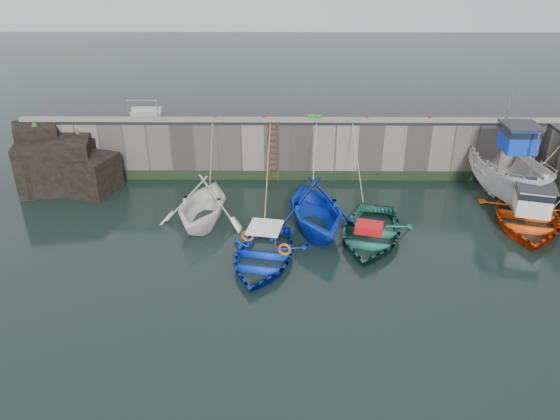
{
  "coord_description": "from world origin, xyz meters",
  "views": [
    {
      "loc": [
        -1.45,
        -16.76,
        11.65
      ],
      "look_at": [
        -1.61,
        3.98,
        1.2
      ],
      "focal_mm": 35.0,
      "sensor_mm": 36.0,
      "label": 1
    }
  ],
  "objects_px": {
    "bollard_d": "(367,119)",
    "bollard_b": "(264,118)",
    "bollard_c": "(316,118)",
    "ladder": "(273,152)",
    "boat_far_orange": "(527,216)",
    "boat_near_navy": "(370,239)",
    "fish_crate": "(314,118)",
    "bollard_a": "(215,118)",
    "boat_near_blue": "(263,262)",
    "boat_far_white": "(506,172)",
    "boat_near_white": "(203,222)",
    "boat_near_blacktrim": "(314,230)",
    "bollard_e": "(430,119)"
  },
  "relations": [
    {
      "from": "bollard_d",
      "to": "bollard_b",
      "type": "bearing_deg",
      "value": 180.0
    },
    {
      "from": "boat_near_white",
      "to": "boat_far_orange",
      "type": "relative_size",
      "value": 0.69
    },
    {
      "from": "bollard_b",
      "to": "bollard_d",
      "type": "height_order",
      "value": "same"
    },
    {
      "from": "ladder",
      "to": "boat_far_white",
      "type": "xyz_separation_m",
      "value": [
        11.5,
        -1.81,
        -0.36
      ]
    },
    {
      "from": "boat_far_orange",
      "to": "bollard_c",
      "type": "xyz_separation_m",
      "value": [
        -9.28,
        5.16,
        2.9
      ]
    },
    {
      "from": "fish_crate",
      "to": "bollard_c",
      "type": "distance_m",
      "value": 0.12
    },
    {
      "from": "fish_crate",
      "to": "bollard_e",
      "type": "distance_m",
      "value": 5.91
    },
    {
      "from": "bollard_d",
      "to": "bollard_c",
      "type": "bearing_deg",
      "value": 180.0
    },
    {
      "from": "fish_crate",
      "to": "bollard_b",
      "type": "height_order",
      "value": "bollard_b"
    },
    {
      "from": "boat_near_blue",
      "to": "bollard_b",
      "type": "bearing_deg",
      "value": 101.81
    },
    {
      "from": "boat_near_navy",
      "to": "bollard_d",
      "type": "distance_m",
      "value": 7.41
    },
    {
      "from": "boat_near_blue",
      "to": "boat_far_orange",
      "type": "distance_m",
      "value": 12.25
    },
    {
      "from": "boat_near_white",
      "to": "bollard_d",
      "type": "bearing_deg",
      "value": 41.21
    },
    {
      "from": "bollard_b",
      "to": "boat_near_blacktrim",
      "type": "bearing_deg",
      "value": -67.62
    },
    {
      "from": "boat_near_white",
      "to": "boat_near_blacktrim",
      "type": "distance_m",
      "value": 5.06
    },
    {
      "from": "ladder",
      "to": "boat_far_orange",
      "type": "height_order",
      "value": "boat_far_orange"
    },
    {
      "from": "boat_near_white",
      "to": "boat_near_blacktrim",
      "type": "bearing_deg",
      "value": 0.25
    },
    {
      "from": "bollard_a",
      "to": "bollard_d",
      "type": "height_order",
      "value": "same"
    },
    {
      "from": "fish_crate",
      "to": "boat_near_blacktrim",
      "type": "bearing_deg",
      "value": -75.54
    },
    {
      "from": "ladder",
      "to": "bollard_c",
      "type": "distance_m",
      "value": 2.81
    },
    {
      "from": "boat_far_white",
      "to": "fish_crate",
      "type": "relative_size",
      "value": 11.83
    },
    {
      "from": "ladder",
      "to": "boat_near_blacktrim",
      "type": "xyz_separation_m",
      "value": [
        1.91,
        -5.52,
        -1.59
      ]
    },
    {
      "from": "boat_near_navy",
      "to": "boat_far_orange",
      "type": "bearing_deg",
      "value": 26.48
    },
    {
      "from": "boat_near_navy",
      "to": "fish_crate",
      "type": "relative_size",
      "value": 8.11
    },
    {
      "from": "boat_far_orange",
      "to": "fish_crate",
      "type": "distance_m",
      "value": 11.12
    },
    {
      "from": "bollard_b",
      "to": "bollard_d",
      "type": "bearing_deg",
      "value": 0.0
    },
    {
      "from": "bollard_a",
      "to": "bollard_d",
      "type": "distance_m",
      "value": 7.8
    },
    {
      "from": "bollard_a",
      "to": "bollard_b",
      "type": "height_order",
      "value": "same"
    },
    {
      "from": "boat_far_white",
      "to": "boat_far_orange",
      "type": "xyz_separation_m",
      "value": [
        -0.02,
        -3.01,
        -0.84
      ]
    },
    {
      "from": "boat_near_blacktrim",
      "to": "bollard_b",
      "type": "height_order",
      "value": "bollard_b"
    },
    {
      "from": "boat_near_white",
      "to": "boat_near_blue",
      "type": "xyz_separation_m",
      "value": [
        2.82,
        -3.33,
        0.0
      ]
    },
    {
      "from": "ladder",
      "to": "fish_crate",
      "type": "relative_size",
      "value": 4.94
    },
    {
      "from": "bollard_a",
      "to": "bollard_c",
      "type": "distance_m",
      "value": 5.2
    },
    {
      "from": "bollard_b",
      "to": "bollard_c",
      "type": "relative_size",
      "value": 1.0
    },
    {
      "from": "boat_far_white",
      "to": "bollard_d",
      "type": "height_order",
      "value": "boat_far_white"
    },
    {
      "from": "boat_near_white",
      "to": "boat_far_white",
      "type": "xyz_separation_m",
      "value": [
        14.61,
        3.02,
        1.24
      ]
    },
    {
      "from": "ladder",
      "to": "bollard_c",
      "type": "xyz_separation_m",
      "value": [
        2.2,
        0.34,
        1.71
      ]
    },
    {
      "from": "ladder",
      "to": "bollard_a",
      "type": "bearing_deg",
      "value": 173.62
    },
    {
      "from": "bollard_d",
      "to": "bollard_e",
      "type": "bearing_deg",
      "value": 0.0
    },
    {
      "from": "fish_crate",
      "to": "bollard_b",
      "type": "xyz_separation_m",
      "value": [
        -2.59,
        -0.05,
        0.01
      ]
    },
    {
      "from": "boat_near_blue",
      "to": "boat_far_white",
      "type": "height_order",
      "value": "boat_far_white"
    },
    {
      "from": "bollard_c",
      "to": "boat_far_white",
      "type": "bearing_deg",
      "value": -12.97
    },
    {
      "from": "boat_near_white",
      "to": "bollard_e",
      "type": "xyz_separation_m",
      "value": [
        11.11,
        5.16,
        3.3
      ]
    },
    {
      "from": "boat_near_blue",
      "to": "bollard_b",
      "type": "xyz_separation_m",
      "value": [
        -0.21,
        8.5,
        3.3
      ]
    },
    {
      "from": "bollard_b",
      "to": "ladder",
      "type": "bearing_deg",
      "value": -33.86
    },
    {
      "from": "boat_far_orange",
      "to": "bollard_b",
      "type": "height_order",
      "value": "boat_far_orange"
    },
    {
      "from": "fish_crate",
      "to": "bollard_e",
      "type": "relative_size",
      "value": 2.31
    },
    {
      "from": "boat_far_white",
      "to": "boat_near_white",
      "type": "bearing_deg",
      "value": -167.92
    },
    {
      "from": "bollard_a",
      "to": "boat_near_blue",
      "type": "bearing_deg",
      "value": -72.32
    },
    {
      "from": "boat_near_white",
      "to": "fish_crate",
      "type": "height_order",
      "value": "fish_crate"
    }
  ]
}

